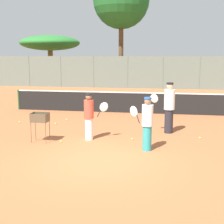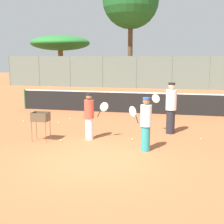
{
  "view_description": "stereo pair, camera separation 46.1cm",
  "coord_description": "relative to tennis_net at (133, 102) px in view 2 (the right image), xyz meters",
  "views": [
    {
      "loc": [
        1.83,
        -7.98,
        2.89
      ],
      "look_at": [
        0.06,
        2.23,
        1.0
      ],
      "focal_mm": 50.0,
      "sensor_mm": 36.0,
      "label": 1
    },
    {
      "loc": [
        2.28,
        -7.89,
        2.89
      ],
      "look_at": [
        0.06,
        2.23,
        1.0
      ],
      "focal_mm": 50.0,
      "sensor_mm": 36.0,
      "label": 2
    }
  ],
  "objects": [
    {
      "name": "ground_plane",
      "position": [
        0.0,
        -7.55,
        -0.56
      ],
      "size": [
        80.0,
        80.0,
        0.0
      ],
      "primitive_type": "plane",
      "color": "#B26038"
    },
    {
      "name": "tennis_net",
      "position": [
        0.0,
        0.0,
        0.0
      ],
      "size": [
        12.04,
        0.1,
        1.07
      ],
      "color": "#26592D",
      "rests_on": "ground_plane"
    },
    {
      "name": "back_fence",
      "position": [
        -0.0,
        11.91,
        0.85
      ],
      "size": [
        27.77,
        0.08,
        2.81
      ],
      "color": "slate",
      "rests_on": "ground_plane"
    },
    {
      "name": "tree_0",
      "position": [
        -2.42,
        13.94,
        7.23
      ],
      "size": [
        5.15,
        5.15,
        10.41
      ],
      "color": "brown",
      "rests_on": "ground_plane"
    },
    {
      "name": "tree_2",
      "position": [
        -10.33,
        16.38,
        3.56
      ],
      "size": [
        6.27,
        6.27,
        4.94
      ],
      "color": "brown",
      "rests_on": "ground_plane"
    },
    {
      "name": "player_white_outfit",
      "position": [
        1.97,
        -3.87,
        0.43
      ],
      "size": [
        0.96,
        0.39,
        1.9
      ],
      "rotation": [
        0.0,
        0.0,
        3.17
      ],
      "color": "#26262D",
      "rests_on": "ground_plane"
    },
    {
      "name": "player_red_cap",
      "position": [
        1.3,
        -6.23,
        0.3
      ],
      "size": [
        0.8,
        0.56,
        1.65
      ],
      "rotation": [
        0.0,
        0.0,
        2.6
      ],
      "color": "teal",
      "rests_on": "ground_plane"
    },
    {
      "name": "player_yellow_shirt",
      "position": [
        -0.74,
        -5.32,
        0.28
      ],
      "size": [
        0.85,
        0.41,
        1.61
      ],
      "rotation": [
        0.0,
        0.0,
        0.32
      ],
      "color": "white",
      "rests_on": "ground_plane"
    },
    {
      "name": "ball_cart",
      "position": [
        -2.28,
        -5.89,
        0.2
      ],
      "size": [
        0.56,
        0.41,
        1.0
      ],
      "color": "brown",
      "rests_on": "ground_plane"
    },
    {
      "name": "tennis_ball_1",
      "position": [
        3.06,
        -4.58,
        -0.53
      ],
      "size": [
        0.07,
        0.07,
        0.07
      ],
      "primitive_type": "sphere",
      "color": "#D1E54C",
      "rests_on": "ground_plane"
    },
    {
      "name": "tennis_ball_2",
      "position": [
        -2.54,
        -2.32,
        -0.53
      ],
      "size": [
        0.07,
        0.07,
        0.07
      ],
      "primitive_type": "sphere",
      "color": "#D1E54C",
      "rests_on": "ground_plane"
    },
    {
      "name": "tennis_ball_4",
      "position": [
        -1.6,
        -5.83,
        -0.53
      ],
      "size": [
        0.07,
        0.07,
        0.07
      ],
      "primitive_type": "sphere",
      "color": "#D1E54C",
      "rests_on": "ground_plane"
    },
    {
      "name": "tennis_ball_5",
      "position": [
        -4.39,
        -3.2,
        -0.53
      ],
      "size": [
        0.07,
        0.07,
        0.07
      ],
      "primitive_type": "sphere",
      "color": "#D1E54C",
      "rests_on": "ground_plane"
    },
    {
      "name": "tennis_ball_6",
      "position": [
        -2.74,
        -3.21,
        -0.53
      ],
      "size": [
        0.07,
        0.07,
        0.07
      ],
      "primitive_type": "sphere",
      "color": "#D1E54C",
      "rests_on": "ground_plane"
    },
    {
      "name": "tennis_ball_7",
      "position": [
        0.74,
        -5.12,
        -0.53
      ],
      "size": [
        0.07,
        0.07,
        0.07
      ],
      "primitive_type": "sphere",
      "color": "#D1E54C",
      "rests_on": "ground_plane"
    }
  ]
}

